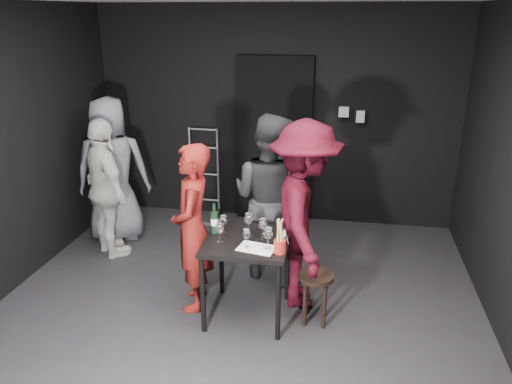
% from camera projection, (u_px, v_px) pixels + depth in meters
% --- Properties ---
extents(floor, '(4.50, 5.00, 0.02)m').
position_uv_depth(floor, '(231.00, 323.00, 4.41)').
color(floor, black).
rests_on(floor, ground).
extents(wall_back, '(4.50, 0.04, 2.70)m').
position_uv_depth(wall_back, '(275.00, 117.00, 6.26)').
color(wall_back, black).
rests_on(wall_back, ground).
extents(doorway, '(0.95, 0.10, 2.10)m').
position_uv_depth(doorway, '(274.00, 141.00, 6.30)').
color(doorway, black).
rests_on(doorway, ground).
extents(wallbox_upper, '(0.12, 0.06, 0.12)m').
position_uv_depth(wallbox_upper, '(344.00, 112.00, 6.03)').
color(wallbox_upper, '#B7B7B2').
rests_on(wallbox_upper, wall_back).
extents(wallbox_lower, '(0.10, 0.06, 0.14)m').
position_uv_depth(wallbox_lower, '(360.00, 117.00, 6.01)').
color(wallbox_lower, '#B7B7B2').
rests_on(wallbox_lower, wall_back).
extents(hand_truck, '(0.41, 0.34, 1.22)m').
position_uv_depth(hand_truck, '(205.00, 203.00, 6.57)').
color(hand_truck, '#B2B2B7').
rests_on(hand_truck, floor).
extents(tasting_table, '(0.72, 0.72, 0.75)m').
position_uv_depth(tasting_table, '(247.00, 249.00, 4.32)').
color(tasting_table, black).
rests_on(tasting_table, floor).
extents(stool, '(0.31, 0.31, 0.47)m').
position_uv_depth(stool, '(316.00, 285.00, 4.32)').
color(stool, black).
rests_on(stool, floor).
extents(server_red, '(0.49, 0.65, 1.60)m').
position_uv_depth(server_red, '(193.00, 226.00, 4.44)').
color(server_red, maroon).
rests_on(server_red, floor).
extents(woman_black, '(1.05, 0.82, 1.91)m').
position_uv_depth(woman_black, '(270.00, 187.00, 4.93)').
color(woman_black, '#252527').
rests_on(woman_black, floor).
extents(man_maroon, '(0.83, 1.39, 2.01)m').
position_uv_depth(man_maroon, '(305.00, 202.00, 4.42)').
color(man_maroon, '#380611').
rests_on(man_maroon, floor).
extents(bystander_cream, '(1.00, 0.97, 1.61)m').
position_uv_depth(bystander_cream, '(106.00, 187.00, 5.40)').
color(bystander_cream, silver).
rests_on(bystander_cream, floor).
extents(bystander_grey, '(1.07, 0.80, 1.96)m').
position_uv_depth(bystander_grey, '(111.00, 160.00, 5.75)').
color(bystander_grey, '#5A5B64').
rests_on(bystander_grey, floor).
extents(tasting_mat, '(0.34, 0.26, 0.00)m').
position_uv_depth(tasting_mat, '(257.00, 248.00, 4.12)').
color(tasting_mat, white).
rests_on(tasting_mat, tasting_table).
extents(wine_glass_a, '(0.08, 0.08, 0.19)m').
position_uv_depth(wine_glass_a, '(219.00, 232.00, 4.20)').
color(wine_glass_a, white).
rests_on(wine_glass_a, tasting_table).
extents(wine_glass_b, '(0.09, 0.09, 0.19)m').
position_uv_depth(wine_glass_b, '(223.00, 224.00, 4.37)').
color(wine_glass_b, white).
rests_on(wine_glass_b, tasting_table).
extents(wine_glass_c, '(0.09, 0.09, 0.21)m').
position_uv_depth(wine_glass_c, '(248.00, 223.00, 4.35)').
color(wine_glass_c, white).
rests_on(wine_glass_c, tasting_table).
extents(wine_glass_d, '(0.07, 0.07, 0.18)m').
position_uv_depth(wine_glass_d, '(247.00, 237.00, 4.11)').
color(wine_glass_d, white).
rests_on(wine_glass_d, tasting_table).
extents(wine_glass_e, '(0.09, 0.09, 0.21)m').
position_uv_depth(wine_glass_e, '(268.00, 237.00, 4.09)').
color(wine_glass_e, white).
rests_on(wine_glass_e, tasting_table).
extents(wine_glass_f, '(0.10, 0.10, 0.20)m').
position_uv_depth(wine_glass_f, '(263.00, 228.00, 4.26)').
color(wine_glass_f, white).
rests_on(wine_glass_f, tasting_table).
extents(wine_bottle, '(0.07, 0.07, 0.28)m').
position_uv_depth(wine_bottle, '(214.00, 222.00, 4.38)').
color(wine_bottle, black).
rests_on(wine_bottle, tasting_table).
extents(breadstick_cup, '(0.10, 0.10, 0.31)m').
position_uv_depth(breadstick_cup, '(280.00, 237.00, 4.00)').
color(breadstick_cup, maroon).
rests_on(breadstick_cup, tasting_table).
extents(reserved_card, '(0.09, 0.13, 0.09)m').
position_uv_depth(reserved_card, '(283.00, 237.00, 4.23)').
color(reserved_card, white).
rests_on(reserved_card, tasting_table).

